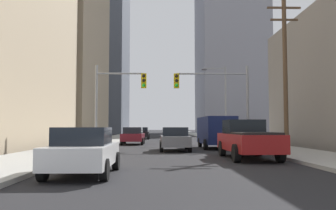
{
  "coord_description": "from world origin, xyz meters",
  "views": [
    {
      "loc": [
        -0.96,
        -3.43,
        1.52
      ],
      "look_at": [
        0.0,
        34.51,
        3.9
      ],
      "focal_mm": 38.08,
      "sensor_mm": 36.0,
      "label": 1
    }
  ],
  "objects_px": {
    "pickup_truck_red": "(247,139)",
    "cargo_van_navy": "(216,131)",
    "sedan_white": "(84,151)",
    "sedan_grey": "(175,139)",
    "sedan_black": "(142,133)",
    "traffic_signal_near_right": "(215,91)",
    "sedan_maroon": "(133,136)",
    "traffic_signal_near_left": "(118,92)"
  },
  "relations": [
    {
      "from": "pickup_truck_red",
      "to": "traffic_signal_near_right",
      "type": "height_order",
      "value": "traffic_signal_near_right"
    },
    {
      "from": "sedan_maroon",
      "to": "sedan_black",
      "type": "bearing_deg",
      "value": 89.64
    },
    {
      "from": "sedan_grey",
      "to": "sedan_maroon",
      "type": "height_order",
      "value": "same"
    },
    {
      "from": "traffic_signal_near_right",
      "to": "cargo_van_navy",
      "type": "bearing_deg",
      "value": 38.46
    },
    {
      "from": "traffic_signal_near_left",
      "to": "sedan_grey",
      "type": "bearing_deg",
      "value": -31.39
    },
    {
      "from": "traffic_signal_near_right",
      "to": "sedan_maroon",
      "type": "bearing_deg",
      "value": 135.79
    },
    {
      "from": "traffic_signal_near_left",
      "to": "pickup_truck_red",
      "type": "bearing_deg",
      "value": -48.88
    },
    {
      "from": "cargo_van_navy",
      "to": "sedan_white",
      "type": "height_order",
      "value": "cargo_van_navy"
    },
    {
      "from": "cargo_van_navy",
      "to": "sedan_grey",
      "type": "height_order",
      "value": "cargo_van_navy"
    },
    {
      "from": "sedan_white",
      "to": "sedan_maroon",
      "type": "relative_size",
      "value": 0.99
    },
    {
      "from": "cargo_van_navy",
      "to": "traffic_signal_near_right",
      "type": "relative_size",
      "value": 0.88
    },
    {
      "from": "sedan_black",
      "to": "traffic_signal_near_right",
      "type": "relative_size",
      "value": 0.7
    },
    {
      "from": "pickup_truck_red",
      "to": "traffic_signal_near_right",
      "type": "bearing_deg",
      "value": 91.79
    },
    {
      "from": "sedan_white",
      "to": "sedan_grey",
      "type": "height_order",
      "value": "same"
    },
    {
      "from": "pickup_truck_red",
      "to": "cargo_van_navy",
      "type": "xyz_separation_m",
      "value": [
        -0.21,
        8.35,
        0.35
      ]
    },
    {
      "from": "sedan_white",
      "to": "sedan_grey",
      "type": "bearing_deg",
      "value": 73.64
    },
    {
      "from": "sedan_white",
      "to": "traffic_signal_near_left",
      "type": "height_order",
      "value": "traffic_signal_near_left"
    },
    {
      "from": "cargo_van_navy",
      "to": "sedan_black",
      "type": "relative_size",
      "value": 1.25
    },
    {
      "from": "sedan_maroon",
      "to": "traffic_signal_near_right",
      "type": "xyz_separation_m",
      "value": [
        6.34,
        -6.17,
        3.35
      ]
    },
    {
      "from": "sedan_white",
      "to": "sedan_grey",
      "type": "xyz_separation_m",
      "value": [
        3.42,
        11.66,
        0.0
      ]
    },
    {
      "from": "pickup_truck_red",
      "to": "traffic_signal_near_left",
      "type": "relative_size",
      "value": 0.91
    },
    {
      "from": "pickup_truck_red",
      "to": "traffic_signal_near_left",
      "type": "xyz_separation_m",
      "value": [
        -7.25,
        8.3,
        3.1
      ]
    },
    {
      "from": "sedan_black",
      "to": "cargo_van_navy",
      "type": "bearing_deg",
      "value": -72.55
    },
    {
      "from": "sedan_white",
      "to": "sedan_grey",
      "type": "relative_size",
      "value": 1.0
    },
    {
      "from": "cargo_van_navy",
      "to": "sedan_white",
      "type": "distance_m",
      "value": 15.55
    },
    {
      "from": "sedan_grey",
      "to": "sedan_black",
      "type": "bearing_deg",
      "value": 98.16
    },
    {
      "from": "pickup_truck_red",
      "to": "sedan_white",
      "type": "distance_m",
      "value": 8.85
    },
    {
      "from": "traffic_signal_near_left",
      "to": "sedan_black",
      "type": "bearing_deg",
      "value": 87.91
    },
    {
      "from": "pickup_truck_red",
      "to": "cargo_van_navy",
      "type": "bearing_deg",
      "value": 91.41
    },
    {
      "from": "sedan_maroon",
      "to": "sedan_white",
      "type": "bearing_deg",
      "value": -90.29
    },
    {
      "from": "sedan_black",
      "to": "traffic_signal_near_left",
      "type": "distance_m",
      "value": 20.39
    },
    {
      "from": "cargo_van_navy",
      "to": "sedan_white",
      "type": "xyz_separation_m",
      "value": [
        -6.5,
        -14.12,
        -0.52
      ]
    },
    {
      "from": "pickup_truck_red",
      "to": "sedan_white",
      "type": "relative_size",
      "value": 1.29
    },
    {
      "from": "sedan_black",
      "to": "traffic_signal_near_left",
      "type": "bearing_deg",
      "value": -92.09
    },
    {
      "from": "cargo_van_navy",
      "to": "traffic_signal_near_right",
      "type": "xyz_separation_m",
      "value": [
        -0.05,
        -0.04,
        2.83
      ]
    },
    {
      "from": "traffic_signal_near_left",
      "to": "traffic_signal_near_right",
      "type": "relative_size",
      "value": 1.0
    },
    {
      "from": "pickup_truck_red",
      "to": "traffic_signal_near_right",
      "type": "xyz_separation_m",
      "value": [
        -0.26,
        8.3,
        3.19
      ]
    },
    {
      "from": "sedan_white",
      "to": "traffic_signal_near_left",
      "type": "relative_size",
      "value": 0.7
    },
    {
      "from": "cargo_van_navy",
      "to": "sedan_maroon",
      "type": "xyz_separation_m",
      "value": [
        -6.4,
        6.13,
        -0.52
      ]
    },
    {
      "from": "cargo_van_navy",
      "to": "traffic_signal_near_left",
      "type": "distance_m",
      "value": 7.56
    },
    {
      "from": "cargo_van_navy",
      "to": "sedan_maroon",
      "type": "relative_size",
      "value": 1.24
    },
    {
      "from": "cargo_van_navy",
      "to": "sedan_grey",
      "type": "bearing_deg",
      "value": -141.33
    }
  ]
}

